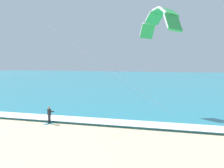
# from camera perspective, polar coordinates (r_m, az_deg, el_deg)

# --- Properties ---
(sea) EXTENTS (200.00, 120.00, 0.20)m
(sea) POSITION_cam_1_polar(r_m,az_deg,el_deg) (83.43, 9.76, 0.87)
(sea) COLOR teal
(sea) RESTS_ON ground
(surf_foam) EXTENTS (200.00, 2.40, 0.04)m
(surf_foam) POSITION_cam_1_polar(r_m,az_deg,el_deg) (26.15, -5.29, -7.98)
(surf_foam) COLOR white
(surf_foam) RESTS_ON sea
(surfboard) EXTENTS (0.97, 1.46, 0.09)m
(surfboard) POSITION_cam_1_polar(r_m,az_deg,el_deg) (26.35, -13.66, -8.44)
(surfboard) COLOR #239EC6
(surfboard) RESTS_ON ground
(kitesurfer) EXTENTS (0.66, 0.65, 1.69)m
(kitesurfer) POSITION_cam_1_polar(r_m,az_deg,el_deg) (26.17, -13.67, -6.49)
(kitesurfer) COLOR #232328
(kitesurfer) RESTS_ON ground
(kite_primary) EXTENTS (12.59, 8.87, 10.44)m
(kite_primary) POSITION_cam_1_polar(r_m,az_deg,el_deg) (28.16, 10.45, 13.88)
(kite_primary) COLOR green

